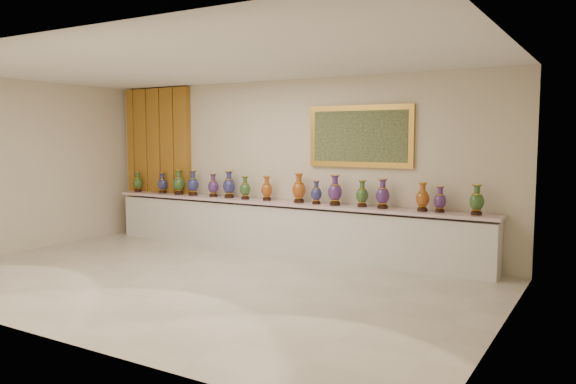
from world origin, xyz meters
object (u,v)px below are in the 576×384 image
at_px(vase_1, 163,184).
at_px(vase_2, 179,183).
at_px(counter, 282,228).
at_px(vase_0, 138,183).

bearing_deg(vase_1, vase_2, -1.90).
distance_m(counter, vase_0, 3.50).
distance_m(counter, vase_1, 2.86).
xyz_separation_m(vase_0, vase_2, (1.09, 0.01, 0.03)).
bearing_deg(vase_0, vase_2, 0.56).
distance_m(counter, vase_2, 2.45).
xyz_separation_m(vase_1, vase_2, (0.43, -0.01, 0.03)).
bearing_deg(counter, vase_2, -179.81).
relative_size(vase_0, vase_2, 0.85).
relative_size(vase_1, vase_2, 0.86).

